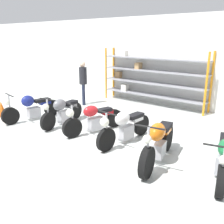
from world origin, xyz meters
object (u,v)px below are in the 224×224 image
motorcycle_green (223,158)px  person_browsing (83,79)px  motorcycle_blue (32,108)px  motorcycle_orange (158,142)px  motorcycle_red (93,119)px  motorcycle_grey (62,111)px  traffic_cone (2,109)px  shelving_rack (150,77)px  motorcycle_white (125,126)px

motorcycle_green → person_browsing: (-6.25, 2.33, 0.67)m
motorcycle_blue → motorcycle_orange: (4.89, -0.07, 0.07)m
motorcycle_blue → motorcycle_red: size_ratio=1.02×
motorcycle_green → person_browsing: bearing=-124.0°
motorcycle_grey → traffic_cone: 2.54m
shelving_rack → motorcycle_red: (0.41, -3.95, -0.75)m
motorcycle_orange → person_browsing: (-4.95, 2.65, 0.57)m
shelving_rack → motorcycle_grey: shelving_rack is taller
shelving_rack → traffic_cone: 5.90m
shelving_rack → motorcycle_orange: bearing=-57.5°
motorcycle_blue → shelving_rack: bearing=165.4°
motorcycle_red → person_browsing: (-2.53, 2.15, 0.65)m
motorcycle_white → motorcycle_grey: bearing=-84.7°
motorcycle_red → motorcycle_green: (3.72, -0.18, -0.02)m
person_browsing → motorcycle_orange: bearing=105.0°
motorcycle_grey → motorcycle_red: size_ratio=0.95×
motorcycle_grey → motorcycle_white: (2.46, 0.04, 0.01)m
motorcycle_white → motorcycle_orange: (1.24, -0.44, 0.03)m
motorcycle_grey → motorcycle_orange: size_ratio=0.91×
motorcycle_orange → person_browsing: 5.64m
person_browsing → traffic_cone: (-1.16, -3.02, -0.80)m
motorcycle_grey → motorcycle_white: bearing=82.1°
motorcycle_blue → person_browsing: (-0.06, 2.57, 0.65)m
motorcycle_green → traffic_cone: 7.45m
motorcycle_orange → person_browsing: bearing=-129.0°
motorcycle_red → traffic_cone: size_ratio=3.68×
shelving_rack → motorcycle_white: 4.36m
motorcycle_grey → motorcycle_red: (1.28, 0.09, -0.04)m
traffic_cone → motorcycle_orange: bearing=3.5°
motorcycle_white → motorcycle_red: bearing=-88.2°
motorcycle_grey → traffic_cone: motorcycle_grey is taller
motorcycle_red → motorcycle_white: size_ratio=0.97×
shelving_rack → person_browsing: 2.78m
motorcycle_orange → motorcycle_green: (1.30, 0.31, -0.09)m
motorcycle_grey → person_browsing: 2.64m
shelving_rack → motorcycle_blue: 4.89m
motorcycle_orange → motorcycle_red: bearing=-112.5°
traffic_cone → motorcycle_blue: bearing=19.9°
motorcycle_red → traffic_cone: bearing=-62.0°
shelving_rack → motorcycle_white: (1.59, -4.00, -0.69)m
motorcycle_blue → motorcycle_orange: motorcycle_orange is taller
motorcycle_blue → motorcycle_orange: bearing=99.7°
traffic_cone → motorcycle_grey: bearing=17.8°
shelving_rack → motorcycle_white: bearing=-68.4°
motorcycle_orange → motorcycle_grey: bearing=-107.1°
motorcycle_white → traffic_cone: motorcycle_white is taller
motorcycle_white → person_browsing: (-3.71, 2.20, 0.60)m
person_browsing → traffic_cone: 3.33m
motorcycle_red → motorcycle_green: 3.73m
motorcycle_grey → person_browsing: bearing=-159.6°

